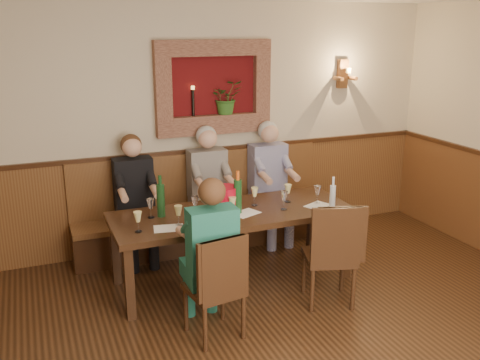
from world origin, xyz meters
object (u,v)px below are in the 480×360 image
object	(u,v)px
person_bench_left	(136,211)
person_chair_front	(209,268)
spittoon_bucket	(227,199)
person_bench_right	(270,193)
chair_near_right	(329,273)
water_bottle	(333,196)
bench	(204,220)
wine_bottle_green_b	(161,200)
wine_bottle_green_a	(238,196)
dining_table	(233,218)
chair_near_left	(215,306)
person_bench_mid	(210,200)

from	to	relation	value
person_bench_left	person_chair_front	size ratio (longest dim) A/B	1.02
person_chair_front	spittoon_bucket	size ratio (longest dim) A/B	5.30
person_bench_right	chair_near_right	bearing A→B (deg)	-94.96
chair_near_right	water_bottle	distance (m)	0.80
bench	water_bottle	size ratio (longest dim) A/B	9.03
spittoon_bucket	wine_bottle_green_b	size ratio (longest dim) A/B	0.63
person_bench_left	wine_bottle_green_a	distance (m)	1.27
dining_table	chair_near_left	distance (m)	1.12
chair_near_right	person_bench_left	distance (m)	2.19
chair_near_left	spittoon_bucket	world-z (taller)	spittoon_bucket
chair_near_right	water_bottle	world-z (taller)	water_bottle
chair_near_right	person_bench_mid	world-z (taller)	person_bench_mid
bench	chair_near_right	world-z (taller)	bench
bench	person_chair_front	bearing A→B (deg)	-106.57
bench	spittoon_bucket	bearing A→B (deg)	-93.20
chair_near_left	chair_near_right	world-z (taller)	chair_near_right
chair_near_right	person_bench_mid	size ratio (longest dim) A/B	0.69
chair_near_right	person_bench_mid	xyz separation A→B (m)	(-0.63, 1.60, 0.31)
person_chair_front	wine_bottle_green_b	xyz separation A→B (m)	(-0.18, 0.90, 0.35)
dining_table	person_chair_front	world-z (taller)	person_chair_front
dining_table	person_bench_mid	xyz separation A→B (m)	(0.05, 0.84, -0.07)
person_bench_right	person_bench_left	bearing A→B (deg)	179.96
wine_bottle_green_b	water_bottle	distance (m)	1.71
spittoon_bucket	dining_table	bearing A→B (deg)	-14.09
dining_table	person_bench_right	bearing A→B (deg)	45.90
bench	person_bench_right	bearing A→B (deg)	-7.49
bench	wine_bottle_green_b	distance (m)	1.23
chair_near_left	wine_bottle_green_a	world-z (taller)	wine_bottle_green_a
chair_near_right	water_bottle	bearing A→B (deg)	75.21
dining_table	person_chair_front	xyz separation A→B (m)	(-0.51, -0.78, -0.11)
person_bench_mid	water_bottle	world-z (taller)	person_bench_mid
dining_table	bench	size ratio (longest dim) A/B	0.80
person_chair_front	person_bench_mid	bearing A→B (deg)	70.90
dining_table	wine_bottle_green_a	distance (m)	0.26
person_bench_left	dining_table	bearing A→B (deg)	-46.27
person_bench_left	wine_bottle_green_b	world-z (taller)	person_bench_left
person_bench_mid	water_bottle	xyz separation A→B (m)	(0.91, -1.14, 0.28)
person_bench_left	person_chair_front	bearing A→B (deg)	-79.87
dining_table	chair_near_right	size ratio (longest dim) A/B	2.38
person_chair_front	spittoon_bucket	distance (m)	0.97
bench	wine_bottle_green_b	size ratio (longest dim) A/B	7.29
dining_table	chair_near_right	bearing A→B (deg)	-48.53
chair_near_left	person_bench_right	xyz separation A→B (m)	(1.32, 1.75, 0.33)
chair_near_right	person_bench_right	bearing A→B (deg)	102.41
chair_near_right	person_chair_front	world-z (taller)	person_chair_front
chair_near_left	chair_near_right	size ratio (longest dim) A/B	0.94
chair_near_left	person_bench_right	bearing A→B (deg)	44.13
person_chair_front	wine_bottle_green_b	bearing A→B (deg)	101.33
bench	wine_bottle_green_a	distance (m)	1.17
dining_table	water_bottle	size ratio (longest dim) A/B	7.22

